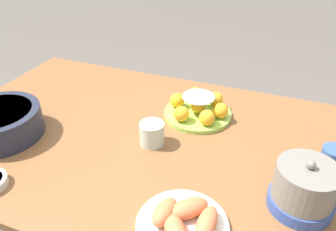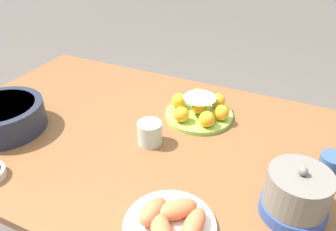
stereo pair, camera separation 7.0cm
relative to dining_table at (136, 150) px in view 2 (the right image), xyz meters
name	(u,v)px [view 2 (the right image)]	position (x,y,z in m)	size (l,w,h in m)	color
dining_table	(136,150)	(0.00, 0.00, 0.00)	(1.49, 0.98, 0.72)	brown
cake_plate	(200,109)	(-0.17, -0.20, 0.12)	(0.27, 0.27, 0.10)	#99CC4C
serving_bowl	(3,116)	(0.45, 0.18, 0.14)	(0.29, 0.29, 0.10)	#232838
seafood_platter	(170,221)	(-0.29, 0.33, 0.11)	(0.24, 0.24, 0.06)	silver
cup_near	(150,133)	(-0.08, 0.03, 0.12)	(0.09, 0.09, 0.08)	beige
cup_far	(331,167)	(-0.65, -0.04, 0.13)	(0.07, 0.07, 0.09)	#38568E
warming_pot	(296,195)	(-0.57, 0.15, 0.15)	(0.17, 0.17, 0.16)	#334C99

